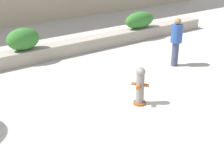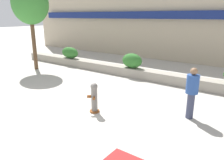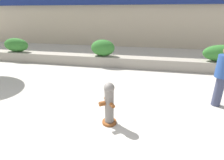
# 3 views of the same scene
# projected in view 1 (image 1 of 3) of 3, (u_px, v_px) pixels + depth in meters

# --- Properties ---
(ground_plane) EXTENTS (120.00, 120.00, 0.00)m
(ground_plane) POSITION_uv_depth(u_px,v_px,m) (124.00, 140.00, 7.06)
(ground_plane) COLOR #B2ADA3
(planter_wall_low) EXTENTS (18.00, 0.70, 0.50)m
(planter_wall_low) POSITION_uv_depth(u_px,v_px,m) (26.00, 56.00, 11.44)
(planter_wall_low) COLOR gray
(planter_wall_low) RESTS_ON ground
(hedge_bush_1) EXTENTS (1.20, 0.70, 0.81)m
(hedge_bush_1) POSITION_uv_depth(u_px,v_px,m) (23.00, 39.00, 11.16)
(hedge_bush_1) COLOR #2D6B28
(hedge_bush_1) RESTS_ON planter_wall_low
(hedge_bush_2) EXTENTS (1.55, 0.63, 0.74)m
(hedge_bush_2) POSITION_uv_depth(u_px,v_px,m) (140.00, 20.00, 14.01)
(hedge_bush_2) COLOR #2D6B28
(hedge_bush_2) RESTS_ON planter_wall_low
(fire_hydrant) EXTENTS (0.49, 0.49, 1.08)m
(fire_hydrant) POSITION_uv_depth(u_px,v_px,m) (140.00, 86.00, 8.40)
(fire_hydrant) COLOR brown
(fire_hydrant) RESTS_ON ground
(pedestrian) EXTENTS (0.56, 0.56, 1.73)m
(pedestrian) POSITION_uv_depth(u_px,v_px,m) (176.00, 39.00, 10.87)
(pedestrian) COLOR #383D56
(pedestrian) RESTS_ON ground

